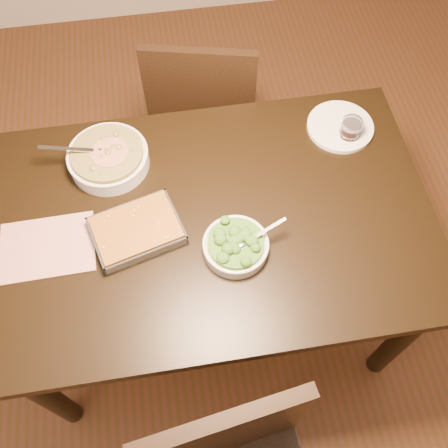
% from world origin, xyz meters
% --- Properties ---
extents(ground, '(4.00, 4.00, 0.00)m').
position_xyz_m(ground, '(0.00, 0.00, 0.00)').
color(ground, '#452E13').
rests_on(ground, ground).
extents(table, '(1.40, 0.90, 0.75)m').
position_xyz_m(table, '(0.00, 0.00, 0.65)').
color(table, black).
rests_on(table, ground).
extents(magazine_a, '(0.29, 0.21, 0.01)m').
position_xyz_m(magazine_a, '(-0.50, -0.03, 0.75)').
color(magazine_a, '#A52F32').
rests_on(magazine_a, table).
extents(coaster, '(0.10, 0.10, 0.00)m').
position_xyz_m(coaster, '(0.51, 0.24, 0.75)').
color(coaster, white).
rests_on(coaster, table).
extents(stew_bowl, '(0.29, 0.26, 0.10)m').
position_xyz_m(stew_bowl, '(-0.30, 0.26, 0.79)').
color(stew_bowl, white).
rests_on(stew_bowl, table).
extents(broccoli_bowl, '(0.22, 0.20, 0.08)m').
position_xyz_m(broccoli_bowl, '(0.06, -0.13, 0.78)').
color(broccoli_bowl, white).
rests_on(broccoli_bowl, table).
extents(baking_dish, '(0.30, 0.25, 0.05)m').
position_xyz_m(baking_dish, '(-0.23, -0.03, 0.77)').
color(baking_dish, silver).
rests_on(baking_dish, table).
extents(wine_tumbler, '(0.07, 0.07, 0.08)m').
position_xyz_m(wine_tumbler, '(0.51, 0.24, 0.79)').
color(wine_tumbler, black).
rests_on(wine_tumbler, coaster).
extents(dinner_plate, '(0.23, 0.23, 0.02)m').
position_xyz_m(dinner_plate, '(0.50, 0.29, 0.76)').
color(dinner_plate, white).
rests_on(dinner_plate, table).
extents(chair_far, '(0.51, 0.51, 0.90)m').
position_xyz_m(chair_far, '(0.07, 0.69, 0.50)').
color(chair_far, black).
rests_on(chair_far, ground).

